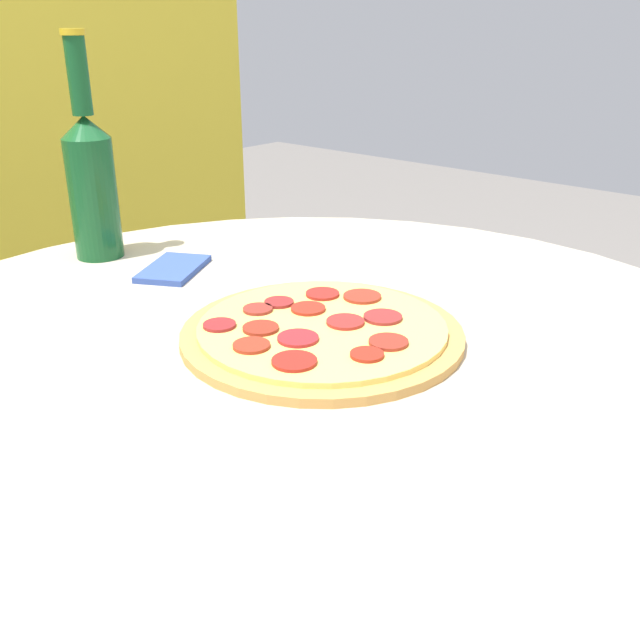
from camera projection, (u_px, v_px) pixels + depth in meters
table at (305, 477)px, 0.80m from camera, size 1.04×1.04×0.69m
pizza at (320, 330)px, 0.76m from camera, size 0.30×0.30×0.02m
beer_bottle at (91, 178)px, 0.97m from camera, size 0.07×0.07×0.30m
napkin at (174, 269)px, 0.95m from camera, size 0.13×0.11×0.01m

